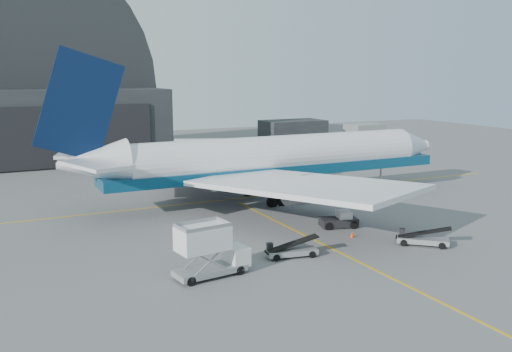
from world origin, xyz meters
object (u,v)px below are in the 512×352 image
pushback_tug (340,221)px  belt_loader_a (291,251)px  catering_truck (209,251)px  airliner (264,159)px  belt_loader_b (422,239)px

pushback_tug → belt_loader_a: (-8.76, -5.91, -0.09)m
catering_truck → belt_loader_a: bearing=2.0°
airliner → catering_truck: bearing=-125.9°
airliner → belt_loader_a: (-7.30, -19.31, -4.36)m
airliner → belt_loader_b: size_ratio=11.78×
airliner → belt_loader_b: airliner is taller
catering_truck → belt_loader_a: catering_truck is taller
catering_truck → airliner: bearing=46.4°
airliner → catering_truck: (-14.94, -20.60, -2.91)m
belt_loader_a → belt_loader_b: 12.02m
belt_loader_b → airliner: bearing=143.5°
airliner → belt_loader_a: bearing=-110.7°
pushback_tug → belt_loader_b: belt_loader_b is taller
airliner → pushback_tug: size_ratio=12.70×
airliner → belt_loader_b: bearing=-78.2°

